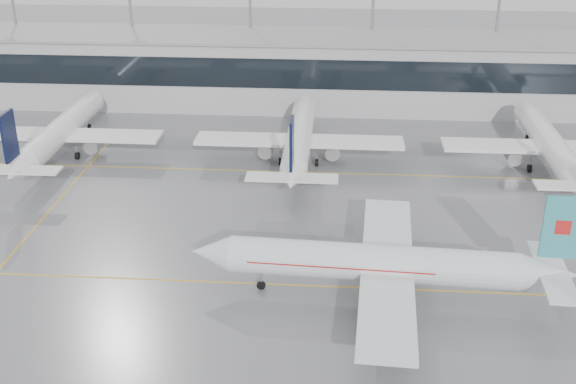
{
  "coord_description": "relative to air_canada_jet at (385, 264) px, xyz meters",
  "views": [
    {
      "loc": [
        5.57,
        -63.07,
        38.82
      ],
      "look_at": [
        0.0,
        12.0,
        5.0
      ],
      "focal_mm": 45.0,
      "sensor_mm": 36.0,
      "label": 1
    }
  ],
  "objects": [
    {
      "name": "parked_jet_c",
      "position": [
        -10.45,
        35.36,
        -0.09
      ],
      "size": [
        29.64,
        36.96,
        11.72
      ],
      "rotation": [
        0.0,
        0.0,
        1.57
      ],
      "color": "white",
      "rests_on": "ground"
    },
    {
      "name": "parked_jet_b",
      "position": [
        -45.45,
        35.36,
        -0.09
      ],
      "size": [
        29.64,
        36.96,
        11.72
      ],
      "rotation": [
        0.0,
        0.0,
        1.57
      ],
      "color": "white",
      "rests_on": "ground"
    },
    {
      "name": "terminal_roof",
      "position": [
        -10.45,
        63.67,
        8.4
      ],
      "size": [
        182.0,
        16.0,
        0.4
      ],
      "primitive_type": "cube",
      "color": "gray",
      "rests_on": "ground"
    },
    {
      "name": "parked_jet_d",
      "position": [
        24.55,
        35.36,
        -0.09
      ],
      "size": [
        29.64,
        36.96,
        11.72
      ],
      "rotation": [
        0.0,
        0.0,
        1.57
      ],
      "color": "white",
      "rests_on": "ground"
    },
    {
      "name": "terminal_glass",
      "position": [
        -10.45,
        56.12,
        3.7
      ],
      "size": [
        180.0,
        0.2,
        5.0
      ],
      "primitive_type": "cube",
      "color": "black",
      "rests_on": "ground"
    },
    {
      "name": "terminal",
      "position": [
        -10.45,
        63.67,
        2.2
      ],
      "size": [
        180.0,
        15.0,
        12.0
      ],
      "primitive_type": "cube",
      "color": "#AAA9AE",
      "rests_on": "ground"
    },
    {
      "name": "light_masts",
      "position": [
        -10.45,
        69.67,
        9.54
      ],
      "size": [
        156.4,
        1.0,
        22.6
      ],
      "color": "gray",
      "rests_on": "ground"
    },
    {
      "name": "air_canada_jet",
      "position": [
        0.0,
        0.0,
        0.0
      ],
      "size": [
        37.64,
        30.44,
        11.95
      ],
      "rotation": [
        0.0,
        0.0,
        3.09
      ],
      "color": "silver",
      "rests_on": "ground"
    },
    {
      "name": "taxi_line_north",
      "position": [
        -10.45,
        31.67,
        -3.8
      ],
      "size": [
        120.0,
        0.25,
        0.01
      ],
      "primitive_type": "cube",
      "color": "gold",
      "rests_on": "ground"
    },
    {
      "name": "taxi_line_main",
      "position": [
        -10.45,
        1.67,
        -3.8
      ],
      "size": [
        120.0,
        0.25,
        0.01
      ],
      "primitive_type": "cube",
      "color": "gold",
      "rests_on": "ground"
    },
    {
      "name": "taxi_line_cross",
      "position": [
        -40.45,
        16.67,
        -3.8
      ],
      "size": [
        0.25,
        60.0,
        0.01
      ],
      "primitive_type": "cube",
      "color": "gold",
      "rests_on": "ground"
    },
    {
      "name": "ground",
      "position": [
        -10.45,
        1.67,
        -3.8
      ],
      "size": [
        320.0,
        320.0,
        0.0
      ],
      "primitive_type": "plane",
      "color": "slate",
      "rests_on": "ground"
    }
  ]
}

